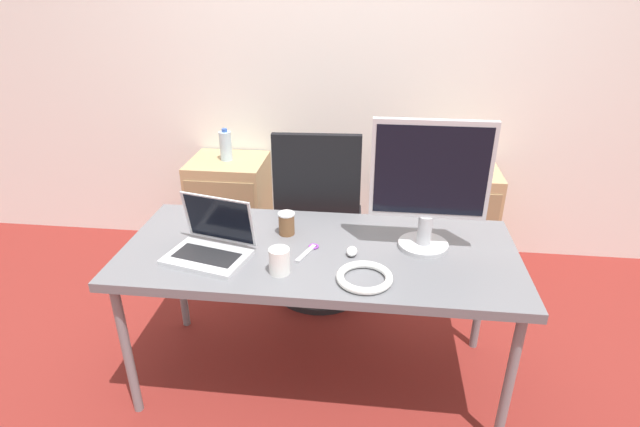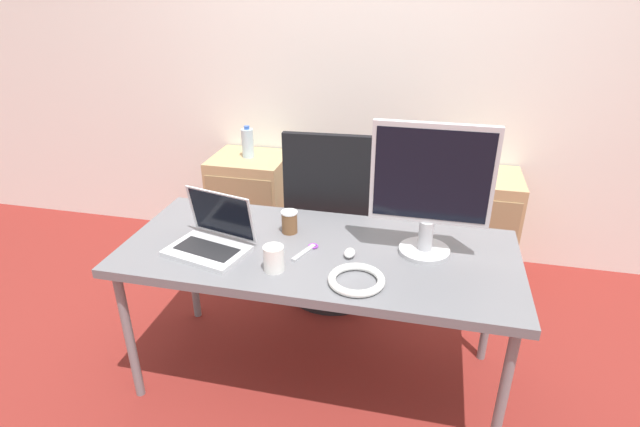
{
  "view_description": "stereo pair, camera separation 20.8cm",
  "coord_description": "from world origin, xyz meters",
  "px_view_note": "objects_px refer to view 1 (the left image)",
  "views": [
    {
      "loc": [
        0.22,
        -1.83,
        1.76
      ],
      "look_at": [
        0.0,
        0.04,
        0.85
      ],
      "focal_mm": 28.0,
      "sensor_mm": 36.0,
      "label": 1
    },
    {
      "loc": [
        0.42,
        -1.79,
        1.76
      ],
      "look_at": [
        0.0,
        0.04,
        0.85
      ],
      "focal_mm": 28.0,
      "sensor_mm": 36.0,
      "label": 2
    }
  ],
  "objects_px": {
    "cabinet_right": "(454,219)",
    "cable_coil": "(365,277)",
    "cabinet_left": "(231,208)",
    "coffee_cup_brown": "(287,223)",
    "monitor": "(429,183)",
    "coffee_cup_white": "(279,261)",
    "office_chair": "(319,237)",
    "mouse": "(352,251)",
    "water_bottle": "(226,146)",
    "laptop_center": "(211,244)"
  },
  "relations": [
    {
      "from": "cabinet_right",
      "to": "monitor",
      "type": "distance_m",
      "value": 1.27
    },
    {
      "from": "office_chair",
      "to": "mouse",
      "type": "height_order",
      "value": "office_chair"
    },
    {
      "from": "cabinet_right",
      "to": "mouse",
      "type": "bearing_deg",
      "value": -117.56
    },
    {
      "from": "cabinet_left",
      "to": "water_bottle",
      "type": "bearing_deg",
      "value": 90.0
    },
    {
      "from": "coffee_cup_brown",
      "to": "mouse",
      "type": "bearing_deg",
      "value": -26.58
    },
    {
      "from": "cabinet_left",
      "to": "cable_coil",
      "type": "bearing_deg",
      "value": -55.14
    },
    {
      "from": "monitor",
      "to": "coffee_cup_brown",
      "type": "bearing_deg",
      "value": 175.13
    },
    {
      "from": "monitor",
      "to": "coffee_cup_brown",
      "type": "relative_size",
      "value": 5.38
    },
    {
      "from": "monitor",
      "to": "coffee_cup_white",
      "type": "bearing_deg",
      "value": -154.76
    },
    {
      "from": "monitor",
      "to": "cable_coil",
      "type": "relative_size",
      "value": 2.57
    },
    {
      "from": "laptop_center",
      "to": "mouse",
      "type": "height_order",
      "value": "laptop_center"
    },
    {
      "from": "coffee_cup_white",
      "to": "mouse",
      "type": "bearing_deg",
      "value": 31.98
    },
    {
      "from": "mouse",
      "to": "water_bottle",
      "type": "bearing_deg",
      "value": 127.16
    },
    {
      "from": "cable_coil",
      "to": "monitor",
      "type": "bearing_deg",
      "value": 50.17
    },
    {
      "from": "laptop_center",
      "to": "mouse",
      "type": "bearing_deg",
      "value": 6.34
    },
    {
      "from": "cabinet_right",
      "to": "water_bottle",
      "type": "relative_size",
      "value": 3.29
    },
    {
      "from": "coffee_cup_brown",
      "to": "coffee_cup_white",
      "type": "bearing_deg",
      "value": -84.87
    },
    {
      "from": "water_bottle",
      "to": "coffee_cup_white",
      "type": "height_order",
      "value": "water_bottle"
    },
    {
      "from": "cabinet_left",
      "to": "coffee_cup_brown",
      "type": "xyz_separation_m",
      "value": [
        0.57,
        -0.99,
        0.42
      ]
    },
    {
      "from": "office_chair",
      "to": "cable_coil",
      "type": "relative_size",
      "value": 4.9
    },
    {
      "from": "laptop_center",
      "to": "cabinet_left",
      "type": "bearing_deg",
      "value": 103.44
    },
    {
      "from": "mouse",
      "to": "coffee_cup_brown",
      "type": "distance_m",
      "value": 0.34
    },
    {
      "from": "coffee_cup_brown",
      "to": "cabinet_left",
      "type": "bearing_deg",
      "value": 119.76
    },
    {
      "from": "monitor",
      "to": "mouse",
      "type": "height_order",
      "value": "monitor"
    },
    {
      "from": "cable_coil",
      "to": "cabinet_right",
      "type": "bearing_deg",
      "value": 68.01
    },
    {
      "from": "cabinet_left",
      "to": "coffee_cup_white",
      "type": "distance_m",
      "value": 1.5
    },
    {
      "from": "water_bottle",
      "to": "cable_coil",
      "type": "distance_m",
      "value": 1.63
    },
    {
      "from": "laptop_center",
      "to": "cable_coil",
      "type": "distance_m",
      "value": 0.65
    },
    {
      "from": "office_chair",
      "to": "cabinet_right",
      "type": "xyz_separation_m",
      "value": [
        0.82,
        0.44,
        -0.06
      ]
    },
    {
      "from": "office_chair",
      "to": "coffee_cup_brown",
      "type": "bearing_deg",
      "value": -98.43
    },
    {
      "from": "office_chair",
      "to": "laptop_center",
      "type": "height_order",
      "value": "office_chair"
    },
    {
      "from": "monitor",
      "to": "coffee_cup_white",
      "type": "distance_m",
      "value": 0.68
    },
    {
      "from": "coffee_cup_brown",
      "to": "cabinet_right",
      "type": "bearing_deg",
      "value": 47.9
    },
    {
      "from": "cabinet_left",
      "to": "laptop_center",
      "type": "height_order",
      "value": "laptop_center"
    },
    {
      "from": "water_bottle",
      "to": "coffee_cup_brown",
      "type": "xyz_separation_m",
      "value": [
        0.57,
        -1.0,
        -0.02
      ]
    },
    {
      "from": "water_bottle",
      "to": "mouse",
      "type": "xyz_separation_m",
      "value": [
        0.87,
        -1.15,
        -0.05
      ]
    },
    {
      "from": "cabinet_right",
      "to": "coffee_cup_white",
      "type": "distance_m",
      "value": 1.63
    },
    {
      "from": "cabinet_left",
      "to": "mouse",
      "type": "relative_size",
      "value": 9.76
    },
    {
      "from": "laptop_center",
      "to": "coffee_cup_brown",
      "type": "relative_size",
      "value": 3.58
    },
    {
      "from": "water_bottle",
      "to": "monitor",
      "type": "height_order",
      "value": "monitor"
    },
    {
      "from": "water_bottle",
      "to": "coffee_cup_brown",
      "type": "distance_m",
      "value": 1.15
    },
    {
      "from": "cabinet_left",
      "to": "coffee_cup_white",
      "type": "bearing_deg",
      "value": -65.57
    },
    {
      "from": "office_chair",
      "to": "mouse",
      "type": "bearing_deg",
      "value": -72.58
    },
    {
      "from": "monitor",
      "to": "coffee_cup_brown",
      "type": "distance_m",
      "value": 0.65
    },
    {
      "from": "cabinet_right",
      "to": "laptop_center",
      "type": "height_order",
      "value": "laptop_center"
    },
    {
      "from": "monitor",
      "to": "coffee_cup_brown",
      "type": "height_order",
      "value": "monitor"
    },
    {
      "from": "laptop_center",
      "to": "coffee_cup_white",
      "type": "height_order",
      "value": "laptop_center"
    },
    {
      "from": "office_chair",
      "to": "cabinet_left",
      "type": "relative_size",
      "value": 1.57
    },
    {
      "from": "cabinet_right",
      "to": "cable_coil",
      "type": "xyz_separation_m",
      "value": [
        -0.54,
        -1.33,
        0.38
      ]
    },
    {
      "from": "laptop_center",
      "to": "coffee_cup_white",
      "type": "distance_m",
      "value": 0.33
    }
  ]
}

